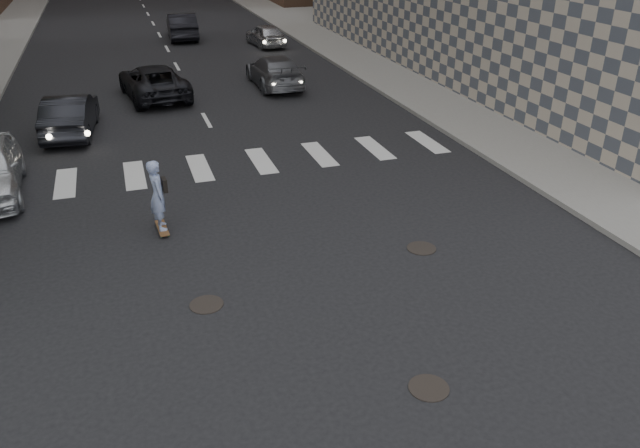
{
  "coord_description": "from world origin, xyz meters",
  "views": [
    {
      "loc": [
        -3.12,
        -9.74,
        7.24
      ],
      "look_at": [
        0.58,
        1.55,
        1.3
      ],
      "focal_mm": 35.0,
      "sensor_mm": 36.0,
      "label": 1
    }
  ],
  "objects_px": {
    "skateboarder": "(158,195)",
    "traffic_car_c": "(153,82)",
    "traffic_car_e": "(182,26)",
    "traffic_car_d": "(266,35)",
    "traffic_car_b": "(274,71)",
    "traffic_car_a": "(70,114)"
  },
  "relations": [
    {
      "from": "skateboarder",
      "to": "traffic_car_d",
      "type": "height_order",
      "value": "skateboarder"
    },
    {
      "from": "traffic_car_d",
      "to": "skateboarder",
      "type": "bearing_deg",
      "value": 64.22
    },
    {
      "from": "traffic_car_c",
      "to": "traffic_car_d",
      "type": "distance_m",
      "value": 12.44
    },
    {
      "from": "traffic_car_d",
      "to": "traffic_car_e",
      "type": "height_order",
      "value": "traffic_car_e"
    },
    {
      "from": "skateboarder",
      "to": "traffic_car_a",
      "type": "height_order",
      "value": "skateboarder"
    },
    {
      "from": "traffic_car_b",
      "to": "traffic_car_e",
      "type": "xyz_separation_m",
      "value": [
        -2.56,
        13.64,
        0.1
      ]
    },
    {
      "from": "traffic_car_a",
      "to": "traffic_car_e",
      "type": "relative_size",
      "value": 0.91
    },
    {
      "from": "traffic_car_b",
      "to": "traffic_car_c",
      "type": "height_order",
      "value": "traffic_car_c"
    },
    {
      "from": "traffic_car_a",
      "to": "traffic_car_b",
      "type": "bearing_deg",
      "value": -147.21
    },
    {
      "from": "traffic_car_a",
      "to": "traffic_car_e",
      "type": "distance_m",
      "value": 19.18
    },
    {
      "from": "traffic_car_c",
      "to": "traffic_car_d",
      "type": "xyz_separation_m",
      "value": [
        7.4,
        10.0,
        -0.05
      ]
    },
    {
      "from": "traffic_car_b",
      "to": "traffic_car_d",
      "type": "distance_m",
      "value": 9.83
    },
    {
      "from": "traffic_car_b",
      "to": "traffic_car_d",
      "type": "height_order",
      "value": "traffic_car_b"
    },
    {
      "from": "skateboarder",
      "to": "traffic_car_b",
      "type": "height_order",
      "value": "skateboarder"
    },
    {
      "from": "traffic_car_c",
      "to": "traffic_car_d",
      "type": "height_order",
      "value": "traffic_car_c"
    },
    {
      "from": "skateboarder",
      "to": "traffic_car_c",
      "type": "height_order",
      "value": "skateboarder"
    },
    {
      "from": "traffic_car_b",
      "to": "traffic_car_c",
      "type": "xyz_separation_m",
      "value": [
        -5.48,
        -0.36,
        0.01
      ]
    },
    {
      "from": "traffic_car_c",
      "to": "traffic_car_e",
      "type": "relative_size",
      "value": 1.05
    },
    {
      "from": "traffic_car_d",
      "to": "traffic_car_e",
      "type": "relative_size",
      "value": 0.8
    },
    {
      "from": "traffic_car_b",
      "to": "traffic_car_a",
      "type": "bearing_deg",
      "value": 27.38
    },
    {
      "from": "traffic_car_d",
      "to": "traffic_car_e",
      "type": "distance_m",
      "value": 6.01
    },
    {
      "from": "traffic_car_a",
      "to": "traffic_car_d",
      "type": "relative_size",
      "value": 1.14
    }
  ]
}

